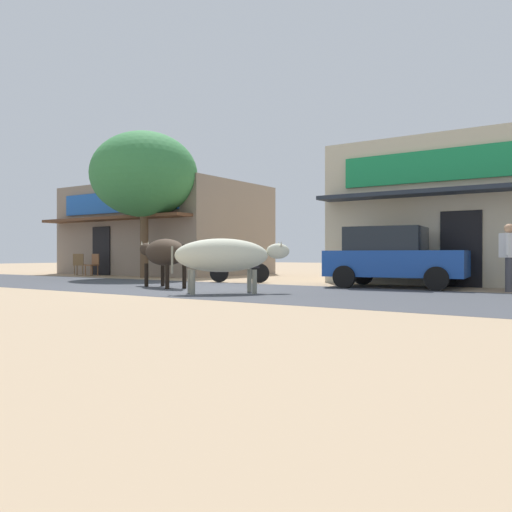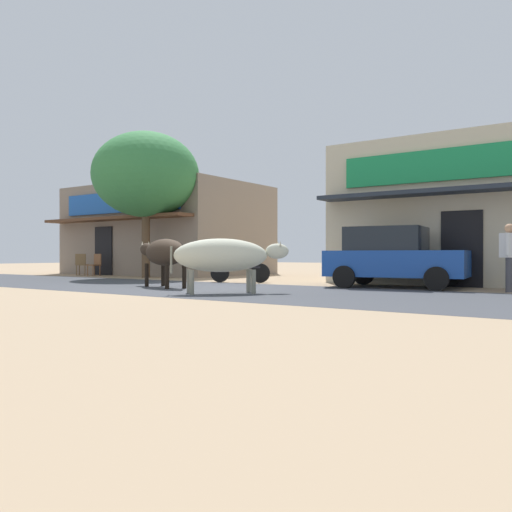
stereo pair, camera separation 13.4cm
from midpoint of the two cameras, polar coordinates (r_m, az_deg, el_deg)
ground at (r=14.36m, az=-7.74°, el=-3.41°), size 80.00×80.00×0.00m
asphalt_road at (r=14.36m, az=-7.74°, el=-3.40°), size 72.00×5.29×0.00m
storefront_left_cafe at (r=25.08m, az=-9.87°, el=2.69°), size 8.56×6.50×3.99m
storefront_right_club at (r=18.47m, az=21.88°, el=4.16°), size 7.65×6.50×4.36m
roadside_tree at (r=21.10m, az=-12.11°, el=8.52°), size 4.10×4.10×5.61m
parked_hatchback_car at (r=14.89m, az=14.28°, el=-0.05°), size 3.82×2.37×1.64m
parked_motorcycle at (r=16.93m, az=-1.94°, el=-1.28°), size 1.81×0.85×1.06m
cow_near_brown at (r=14.60m, az=-10.13°, el=0.35°), size 2.50×1.32×1.32m
cow_far_dark at (r=12.18m, az=-3.73°, el=0.04°), size 2.19×2.35×1.26m
pedestrian_by_shop at (r=13.97m, az=25.29°, el=0.39°), size 0.42×0.61×1.63m
cafe_chair_near_tree at (r=23.24m, az=-17.26°, el=-0.78°), size 0.44×0.44×0.92m
cafe_chair_by_doorway at (r=23.80m, az=-18.61°, el=-0.76°), size 0.61×0.61×0.92m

